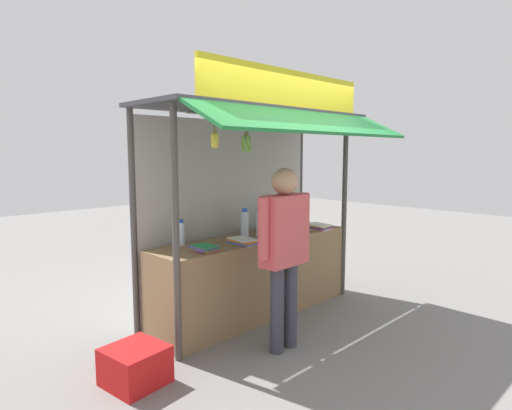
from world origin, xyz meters
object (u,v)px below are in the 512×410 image
at_px(magazine_stack_center, 244,241).
at_px(magazine_stack_rear_center, 318,227).
at_px(water_bottle_mid_left, 270,217).
at_px(plastic_crate, 135,365).
at_px(magazine_stack_back_left, 204,248).
at_px(water_bottle_front_right, 181,233).
at_px(vendor_person, 284,242).
at_px(water_bottle_front_left, 245,223).
at_px(magazine_stack_right, 273,231).
at_px(water_bottle_left, 286,220).
at_px(banana_bunch_rightmost, 215,140).
at_px(water_bottle_far_right, 260,223).
at_px(banana_bunch_leftmost, 246,143).

height_order(magazine_stack_center, magazine_stack_rear_center, magazine_stack_rear_center).
relative_size(water_bottle_mid_left, plastic_crate, 0.74).
relative_size(magazine_stack_rear_center, magazine_stack_back_left, 1.17).
relative_size(water_bottle_front_right, magazine_stack_rear_center, 0.83).
relative_size(water_bottle_mid_left, vendor_person, 0.19).
bearing_deg(water_bottle_front_left, magazine_stack_right, -13.75).
bearing_deg(water_bottle_mid_left, vendor_person, -130.94).
bearing_deg(water_bottle_left, magazine_stack_center, -164.68).
bearing_deg(water_bottle_mid_left, plastic_crate, -163.90).
height_order(banana_bunch_rightmost, vendor_person, banana_bunch_rightmost).
height_order(water_bottle_far_right, plastic_crate, water_bottle_far_right).
bearing_deg(banana_bunch_leftmost, water_bottle_mid_left, 32.87).
bearing_deg(magazine_stack_back_left, vendor_person, -61.67).
xyz_separation_m(magazine_stack_center, magazine_stack_rear_center, (1.21, -0.01, 0.00)).
relative_size(water_bottle_far_right, magazine_stack_rear_center, 1.01).
bearing_deg(water_bottle_far_right, water_bottle_left, 9.59).
bearing_deg(banana_bunch_leftmost, magazine_stack_back_left, 134.99).
bearing_deg(plastic_crate, water_bottle_mid_left, 16.10).
relative_size(water_bottle_mid_left, magazine_stack_center, 0.93).
bearing_deg(water_bottle_front_right, banana_bunch_rightmost, -96.36).
xyz_separation_m(magazine_stack_back_left, plastic_crate, (-0.88, -0.27, -0.73)).
height_order(water_bottle_far_right, magazine_stack_rear_center, water_bottle_far_right).
bearing_deg(magazine_stack_rear_center, vendor_person, -154.45).
relative_size(magazine_stack_rear_center, plastic_crate, 0.74).
bearing_deg(water_bottle_front_right, vendor_person, -69.56).
relative_size(water_bottle_left, plastic_crate, 0.58).
xyz_separation_m(magazine_stack_center, plastic_crate, (-1.35, -0.23, -0.74)).
relative_size(water_bottle_mid_left, magazine_stack_rear_center, 0.99).
xyz_separation_m(water_bottle_mid_left, magazine_stack_back_left, (-1.25, -0.34, -0.12)).
bearing_deg(magazine_stack_center, water_bottle_mid_left, 26.14).
relative_size(water_bottle_front_left, banana_bunch_rightmost, 1.14).
bearing_deg(vendor_person, water_bottle_left, 38.81).
bearing_deg(banana_bunch_leftmost, water_bottle_front_right, 115.39).
xyz_separation_m(water_bottle_mid_left, magazine_stack_center, (-0.78, -0.38, -0.12)).
relative_size(magazine_stack_back_left, plastic_crate, 0.63).
bearing_deg(magazine_stack_rear_center, water_bottle_mid_left, 137.26).
xyz_separation_m(water_bottle_front_left, water_bottle_far_right, (0.14, -0.09, -0.00)).
xyz_separation_m(magazine_stack_back_left, banana_bunch_rightmost, (-0.08, -0.28, 0.99)).
relative_size(banana_bunch_rightmost, plastic_crate, 0.66).
bearing_deg(water_bottle_mid_left, banana_bunch_leftmost, -147.13).
distance_m(magazine_stack_right, plastic_crate, 2.13).
height_order(water_bottle_front_left, plastic_crate, water_bottle_front_left).
bearing_deg(water_bottle_front_left, magazine_stack_center, -135.03).
height_order(magazine_stack_rear_center, vendor_person, vendor_person).
bearing_deg(water_bottle_left, plastic_crate, -167.97).
relative_size(water_bottle_left, magazine_stack_rear_center, 0.78).
distance_m(banana_bunch_rightmost, vendor_person, 1.07).
relative_size(magazine_stack_rear_center, banana_bunch_rightmost, 1.13).
bearing_deg(banana_bunch_leftmost, magazine_stack_right, 27.42).
bearing_deg(water_bottle_far_right, magazine_stack_right, 1.78).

